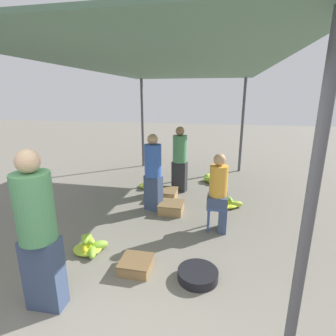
% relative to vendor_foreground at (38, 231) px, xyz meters
% --- Properties ---
extents(canopy_post_front_right, '(0.08, 0.08, 2.74)m').
position_rel_vendor_foreground_xyz_m(canopy_post_front_right, '(2.39, -0.35, 0.45)').
color(canopy_post_front_right, '#4C4C51').
rests_on(canopy_post_front_right, ground).
extents(canopy_post_back_left, '(0.08, 0.08, 2.74)m').
position_rel_vendor_foreground_xyz_m(canopy_post_back_left, '(-0.67, 5.95, 0.45)').
color(canopy_post_back_left, '#4C4C51').
rests_on(canopy_post_back_left, ground).
extents(canopy_post_back_right, '(0.08, 0.08, 2.74)m').
position_rel_vendor_foreground_xyz_m(canopy_post_back_right, '(2.39, 5.95, 0.45)').
color(canopy_post_back_right, '#4C4C51').
rests_on(canopy_post_back_right, ground).
extents(canopy_tarp, '(3.46, 6.70, 0.04)m').
position_rel_vendor_foreground_xyz_m(canopy_tarp, '(0.86, 2.80, 1.84)').
color(canopy_tarp, '#567A60').
rests_on(canopy_tarp, canopy_post_front_left).
extents(vendor_foreground, '(0.40, 0.39, 1.78)m').
position_rel_vendor_foreground_xyz_m(vendor_foreground, '(0.00, 0.00, 0.00)').
color(vendor_foreground, '#384766').
rests_on(vendor_foreground, ground).
extents(stool, '(0.34, 0.34, 0.46)m').
position_rel_vendor_foreground_xyz_m(stool, '(1.79, 2.10, -0.56)').
color(stool, '#384C84').
rests_on(stool, ground).
extents(vendor_seated, '(0.35, 0.34, 1.36)m').
position_rel_vendor_foreground_xyz_m(vendor_seated, '(1.81, 2.10, -0.21)').
color(vendor_seated, '#384766').
rests_on(vendor_seated, ground).
extents(basin_black, '(0.52, 0.52, 0.12)m').
position_rel_vendor_foreground_xyz_m(basin_black, '(1.59, 0.76, -0.86)').
color(basin_black, black).
rests_on(basin_black, ground).
extents(banana_pile_left_0, '(0.52, 0.55, 0.24)m').
position_rel_vendor_foreground_xyz_m(banana_pile_left_0, '(0.08, 3.98, -0.84)').
color(banana_pile_left_0, '#C5D329').
rests_on(banana_pile_left_0, ground).
extents(banana_pile_left_1, '(0.51, 0.47, 0.28)m').
position_rel_vendor_foreground_xyz_m(banana_pile_left_1, '(-0.04, 1.05, -0.83)').
color(banana_pile_left_1, '#84B934').
rests_on(banana_pile_left_1, ground).
extents(banana_pile_right_0, '(0.62, 0.55, 0.20)m').
position_rel_vendor_foreground_xyz_m(banana_pile_right_0, '(2.00, 3.15, -0.85)').
color(banana_pile_right_0, '#C7D429').
rests_on(banana_pile_right_0, ground).
extents(banana_pile_right_1, '(0.56, 0.60, 0.21)m').
position_rel_vendor_foreground_xyz_m(banana_pile_right_1, '(1.63, 4.71, -0.84)').
color(banana_pile_right_1, yellow).
rests_on(banana_pile_right_1, ground).
extents(crate_near, '(0.47, 0.47, 0.20)m').
position_rel_vendor_foreground_xyz_m(crate_near, '(0.89, 2.64, -0.82)').
color(crate_near, '#9E7A4C').
rests_on(crate_near, ground).
extents(crate_mid, '(0.41, 0.41, 0.16)m').
position_rel_vendor_foreground_xyz_m(crate_mid, '(0.77, 0.77, -0.84)').
color(crate_mid, olive).
rests_on(crate_mid, ground).
extents(crate_far, '(0.51, 0.51, 0.22)m').
position_rel_vendor_foreground_xyz_m(crate_far, '(0.63, 3.29, -0.81)').
color(crate_far, '#9E7A4C').
rests_on(crate_far, ground).
extents(shopper_walking_mid, '(0.40, 0.40, 1.56)m').
position_rel_vendor_foreground_xyz_m(shopper_walking_mid, '(0.86, 3.88, -0.11)').
color(shopper_walking_mid, '#2D2D33').
rests_on(shopper_walking_mid, ground).
extents(shopper_walking_far, '(0.43, 0.43, 1.55)m').
position_rel_vendor_foreground_xyz_m(shopper_walking_far, '(0.52, 2.69, -0.12)').
color(shopper_walking_far, '#384766').
rests_on(shopper_walking_far, ground).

